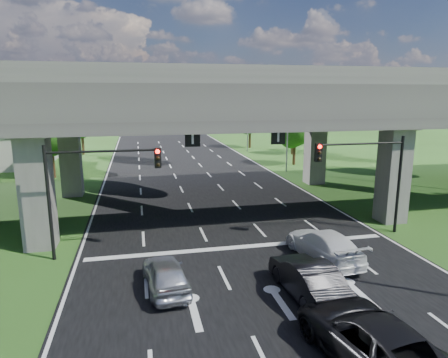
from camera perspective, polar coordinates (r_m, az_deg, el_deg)
name	(u,v)px	position (r m, az deg, el deg)	size (l,w,h in m)	color
ground	(261,274)	(19.69, 5.29, -13.41)	(160.00, 160.00, 0.00)	#2A4E19
road	(219,214)	(28.73, -0.74, -5.00)	(18.00, 120.00, 0.03)	black
overpass	(213,101)	(29.43, -1.58, 11.04)	(80.00, 15.00, 10.00)	#353330
signal_right	(369,167)	(25.11, 19.96, 1.57)	(5.76, 0.54, 6.00)	black
signal_left	(92,179)	(21.41, -18.29, -0.04)	(5.76, 0.54, 6.00)	black
streetlight_far	(284,118)	(43.86, 8.63, 8.55)	(3.38, 0.25, 10.00)	gray
streetlight_beyond	(245,112)	(59.06, 3.05, 9.55)	(3.38, 0.25, 10.00)	gray
tree_left_near	(51,131)	(43.89, -23.53, 6.34)	(4.50, 4.50, 7.80)	black
tree_left_mid	(38,131)	(52.36, -25.07, 6.27)	(3.91, 3.90, 6.76)	black
tree_left_far	(81,118)	(59.47, -19.71, 8.20)	(4.80, 4.80, 8.32)	black
tree_right_near	(295,128)	(48.75, 10.17, 7.25)	(4.20, 4.20, 7.28)	black
tree_right_mid	(293,125)	(57.29, 9.90, 7.63)	(3.91, 3.90, 6.76)	black
tree_right_far	(250,117)	(63.49, 3.79, 8.79)	(4.50, 4.50, 7.80)	black
car_silver	(166,274)	(18.09, -8.33, -13.29)	(1.69, 4.20, 1.43)	silver
car_dark	(307,278)	(17.76, 11.80, -13.64)	(1.69, 4.84, 1.59)	black
car_white	(323,245)	(21.51, 14.02, -9.13)	(2.17, 5.34, 1.55)	white
car_trailing	(373,341)	(14.32, 20.49, -20.81)	(2.76, 6.00, 1.67)	black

